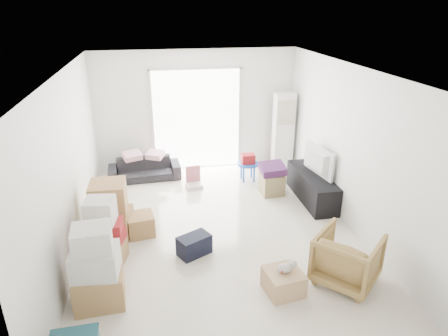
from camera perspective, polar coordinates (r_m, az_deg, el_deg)
room_shell at (r=6.26m, az=-0.75°, el=1.42°), size 4.98×6.48×3.18m
sliding_door at (r=9.10m, az=-3.92°, el=7.46°), size 2.10×0.04×2.33m
ac_tower at (r=9.31m, az=8.44°, el=5.26°), size 0.45×0.30×1.75m
tv_console at (r=8.01m, az=12.45°, el=-2.63°), size 0.48×1.61×0.54m
television at (r=7.88m, az=12.65°, el=-0.44°), size 0.70×1.04×0.13m
sofa at (r=8.90m, az=-11.32°, el=0.31°), size 1.57×0.54×0.60m
pillow_left at (r=8.82m, az=-13.07°, el=2.46°), size 0.44×0.40×0.11m
pillow_right at (r=8.79m, az=-9.88°, el=2.66°), size 0.44×0.41×0.12m
armchair at (r=5.83m, az=17.25°, el=-11.94°), size 1.08×1.08×0.81m
box_stack_a at (r=5.40m, az=-17.74°, el=-13.79°), size 0.65×0.55×1.13m
box_stack_b at (r=6.13m, az=-16.83°, el=-9.38°), size 0.65×0.63×1.07m
box_stack_c at (r=6.81m, az=-15.98°, el=-5.86°), size 0.74×0.65×0.96m
loose_box at (r=6.87m, az=-11.80°, el=-7.91°), size 0.48×0.48×0.35m
duffel_bag at (r=6.27m, az=-4.28°, el=-10.93°), size 0.57×0.49×0.31m
ottoman at (r=8.14m, az=6.83°, el=-2.22°), size 0.46×0.46×0.43m
blanket at (r=8.03m, az=6.92°, el=-0.35°), size 0.49×0.49×0.14m
kids_table at (r=8.62m, az=3.43°, el=0.87°), size 0.47×0.47×0.60m
toy_walker at (r=8.44m, az=-4.36°, el=-1.88°), size 0.36×0.33×0.44m
wood_crate at (r=5.60m, az=8.49°, el=-15.75°), size 0.54×0.54×0.31m
plush_bunny at (r=5.49m, az=8.92°, el=-13.82°), size 0.29×0.16×0.14m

